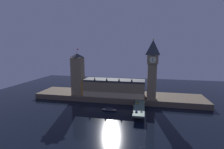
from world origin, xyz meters
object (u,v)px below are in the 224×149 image
(boat_upstream, at_px, (109,110))
(street_lamp_near, at_px, (133,108))
(pedestrian_near_rail, at_px, (134,109))
(car_northbound_trail, at_px, (136,111))
(street_lamp_far, at_px, (135,99))
(car_northbound_lead, at_px, (137,103))
(clock_tower, at_px, (152,68))
(street_lamp_mid, at_px, (144,104))
(victoria_tower, at_px, (78,74))
(car_southbound_lead, at_px, (141,111))

(boat_upstream, bearing_deg, street_lamp_near, -28.72)
(street_lamp_near, bearing_deg, pedestrian_near_rail, 86.61)
(car_northbound_trail, xyz_separation_m, street_lamp_near, (-2.83, -1.44, 3.73))
(pedestrian_near_rail, relative_size, street_lamp_near, 0.24)
(street_lamp_far, relative_size, boat_upstream, 0.35)
(car_northbound_lead, height_order, pedestrian_near_rail, pedestrian_near_rail)
(clock_tower, relative_size, pedestrian_near_rail, 42.34)
(clock_tower, distance_m, street_lamp_far, 42.76)
(car_northbound_trail, xyz_separation_m, street_lamp_mid, (7.70, 13.28, 2.95))
(clock_tower, height_order, victoria_tower, clock_tower)
(pedestrian_near_rail, bearing_deg, clock_tower, 65.74)
(victoria_tower, xyz_separation_m, street_lamp_mid, (87.46, -33.46, -23.86))
(car_northbound_trail, height_order, boat_upstream, car_northbound_trail)
(clock_tower, xyz_separation_m, street_lamp_near, (-18.28, -46.41, -34.06))
(victoria_tower, height_order, street_lamp_mid, victoria_tower)
(pedestrian_near_rail, xyz_separation_m, street_lamp_mid, (10.13, 7.97, 2.78))
(victoria_tower, bearing_deg, pedestrian_near_rail, -28.18)
(car_northbound_trail, height_order, street_lamp_far, street_lamp_far)
(clock_tower, relative_size, car_southbound_lead, 18.52)
(car_northbound_trail, xyz_separation_m, car_southbound_lead, (4.87, 2.29, -0.12))
(clock_tower, height_order, street_lamp_mid, clock_tower)
(car_northbound_trail, height_order, street_lamp_near, street_lamp_near)
(victoria_tower, distance_m, car_northbound_trail, 96.26)
(car_northbound_trail, distance_m, car_southbound_lead, 5.38)
(victoria_tower, height_order, street_lamp_near, victoria_tower)
(car_southbound_lead, xyz_separation_m, street_lamp_far, (-7.70, 25.71, 3.17))
(car_southbound_lead, distance_m, street_lamp_near, 9.38)
(victoria_tower, height_order, street_lamp_far, victoria_tower)
(car_northbound_trail, bearing_deg, street_lamp_mid, 59.90)
(car_southbound_lead, xyz_separation_m, pedestrian_near_rail, (-7.30, 3.02, 0.29))
(street_lamp_near, relative_size, street_lamp_mid, 1.22)
(victoria_tower, xyz_separation_m, street_lamp_far, (76.93, -18.74, -23.75))
(street_lamp_mid, relative_size, street_lamp_far, 0.97)
(street_lamp_near, bearing_deg, car_southbound_lead, 25.85)
(victoria_tower, bearing_deg, car_northbound_trail, -30.37)
(victoria_tower, bearing_deg, car_southbound_lead, -27.71)
(street_lamp_near, height_order, street_lamp_far, street_lamp_near)
(victoria_tower, bearing_deg, street_lamp_far, -13.69)
(victoria_tower, xyz_separation_m, car_northbound_lead, (79.76, -21.26, -26.92))
(car_northbound_lead, bearing_deg, boat_upstream, -157.87)
(car_northbound_lead, relative_size, car_southbound_lead, 1.23)
(pedestrian_near_rail, bearing_deg, victoria_tower, 151.82)
(car_northbound_trail, relative_size, street_lamp_mid, 0.69)
(car_northbound_lead, height_order, street_lamp_far, street_lamp_far)
(car_southbound_lead, relative_size, street_lamp_far, 0.64)
(clock_tower, height_order, car_southbound_lead, clock_tower)
(car_northbound_trail, bearing_deg, pedestrian_near_rail, 114.59)
(victoria_tower, relative_size, car_northbound_trail, 14.80)
(car_northbound_trail, bearing_deg, victoria_tower, 149.63)
(car_northbound_lead, relative_size, street_lamp_near, 0.67)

